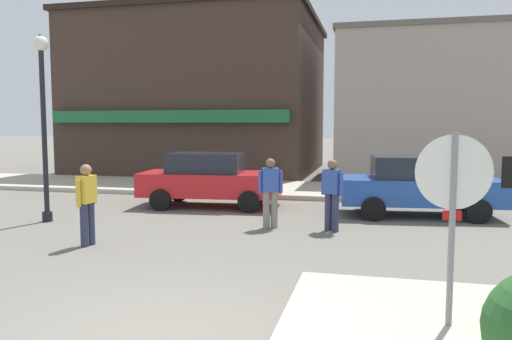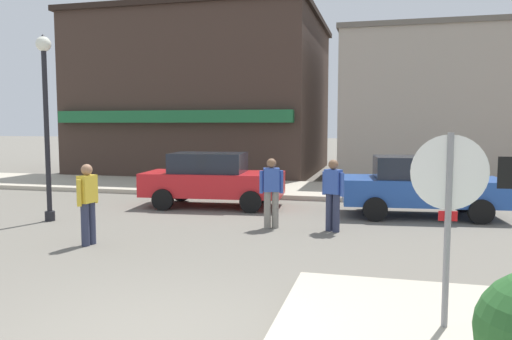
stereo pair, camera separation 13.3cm
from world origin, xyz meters
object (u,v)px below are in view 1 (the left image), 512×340
at_px(parked_car_nearest, 210,179).
at_px(parked_car_second, 418,185).
at_px(lamp_post, 43,100).
at_px(pedestrian_kerb_side, 270,191).
at_px(stop_sign, 453,204).
at_px(pedestrian_crossing_near, 332,193).
at_px(pedestrian_crossing_far, 87,202).

bearing_deg(parked_car_nearest, parked_car_second, -1.42).
height_order(lamp_post, pedestrian_kerb_side, lamp_post).
bearing_deg(pedestrian_kerb_side, stop_sign, -59.51).
xyz_separation_m(stop_sign, lamp_post, (-8.66, 4.84, 1.44)).
bearing_deg(stop_sign, parked_car_second, 88.07).
bearing_deg(pedestrian_crossing_near, parked_car_nearest, 145.62).
distance_m(lamp_post, pedestrian_crossing_near, 7.24).
relative_size(parked_car_second, pedestrian_crossing_near, 2.58).
distance_m(parked_car_second, pedestrian_crossing_far, 8.17).
xyz_separation_m(parked_car_second, pedestrian_kerb_side, (-3.42, -2.38, 0.06)).
distance_m(parked_car_second, pedestrian_crossing_near, 3.13).
distance_m(lamp_post, parked_car_second, 9.62).
height_order(lamp_post, pedestrian_crossing_far, lamp_post).
xyz_separation_m(lamp_post, pedestrian_crossing_near, (6.91, 0.49, -2.09)).
distance_m(parked_car_second, pedestrian_kerb_side, 4.16).
distance_m(stop_sign, pedestrian_kerb_side, 6.25).
distance_m(parked_car_nearest, pedestrian_crossing_near, 4.51).
xyz_separation_m(stop_sign, pedestrian_crossing_far, (-6.32, 2.89, -0.65)).
xyz_separation_m(pedestrian_crossing_near, pedestrian_crossing_far, (-4.57, -2.45, 0.00)).
xyz_separation_m(parked_car_nearest, parked_car_second, (5.73, -0.14, 0.00)).
relative_size(parked_car_nearest, parked_car_second, 1.00).
height_order(stop_sign, lamp_post, lamp_post).
bearing_deg(parked_car_second, pedestrian_crossing_near, -129.93).
bearing_deg(lamp_post, stop_sign, -29.22).
relative_size(pedestrian_crossing_far, pedestrian_kerb_side, 1.00).
distance_m(pedestrian_crossing_near, pedestrian_crossing_far, 5.18).
height_order(pedestrian_crossing_near, pedestrian_kerb_side, same).
bearing_deg(lamp_post, parked_car_second, 17.98).
xyz_separation_m(pedestrian_crossing_far, pedestrian_kerb_side, (3.16, 2.47, 0.00)).
xyz_separation_m(pedestrian_crossing_near, pedestrian_kerb_side, (-1.41, 0.02, 0.00)).
relative_size(stop_sign, pedestrian_kerb_side, 1.43).
xyz_separation_m(parked_car_second, pedestrian_crossing_near, (-2.01, -2.40, 0.06)).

